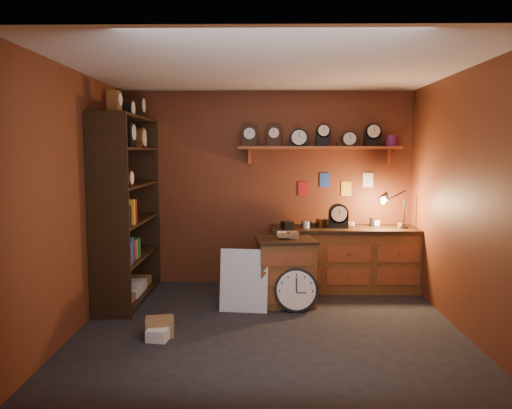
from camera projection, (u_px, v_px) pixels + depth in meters
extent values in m
plane|color=black|center=(269.00, 326.00, 5.35)|extent=(4.00, 4.00, 0.00)
cube|color=brown|center=(268.00, 189.00, 7.00)|extent=(4.00, 0.02, 2.70)
cube|color=brown|center=(272.00, 227.00, 3.42)|extent=(4.00, 0.02, 2.70)
cube|color=brown|center=(79.00, 201.00, 5.24)|extent=(0.02, 3.60, 2.70)
cube|color=brown|center=(461.00, 201.00, 5.18)|extent=(0.02, 3.60, 2.70)
cube|color=beige|center=(270.00, 69.00, 5.07)|extent=(4.00, 3.60, 0.02)
cube|color=#974621|center=(319.00, 148.00, 6.78)|extent=(2.20, 0.30, 0.04)
cube|color=#974621|center=(250.00, 156.00, 6.88)|extent=(0.04, 0.16, 0.20)
cube|color=#974621|center=(388.00, 156.00, 6.85)|extent=(0.04, 0.16, 0.20)
cylinder|color=#B21419|center=(392.00, 141.00, 6.76)|extent=(0.16, 0.16, 0.15)
cube|color=maroon|center=(278.00, 189.00, 6.99)|extent=(0.14, 0.01, 0.20)
cube|color=#1B3B97|center=(300.00, 180.00, 6.97)|extent=(0.14, 0.01, 0.20)
cube|color=gold|center=(321.00, 189.00, 6.98)|extent=(0.14, 0.01, 0.20)
cube|color=silver|center=(343.00, 180.00, 6.96)|extent=(0.14, 0.01, 0.20)
cube|color=black|center=(110.00, 209.00, 6.24)|extent=(0.03, 1.60, 2.30)
cube|color=black|center=(109.00, 217.00, 5.46)|extent=(0.45, 0.03, 2.30)
cube|color=black|center=(143.00, 203.00, 7.01)|extent=(0.45, 0.03, 2.30)
cube|color=black|center=(130.00, 295.00, 6.35)|extent=(0.43, 1.54, 0.03)
cube|color=black|center=(129.00, 256.00, 6.29)|extent=(0.43, 1.54, 0.03)
cube|color=black|center=(128.00, 221.00, 6.25)|extent=(0.43, 1.54, 0.03)
cube|color=black|center=(127.00, 185.00, 6.20)|extent=(0.43, 1.54, 0.03)
cube|color=black|center=(126.00, 149.00, 6.15)|extent=(0.43, 1.54, 0.03)
cube|color=black|center=(126.00, 118.00, 6.11)|extent=(0.43, 1.54, 0.03)
cube|color=brown|center=(345.00, 260.00, 6.77)|extent=(1.93, 0.60, 0.80)
cube|color=black|center=(346.00, 229.00, 6.72)|extent=(1.99, 0.66, 0.05)
cube|color=#974621|center=(349.00, 265.00, 6.46)|extent=(1.85, 0.02, 0.52)
cylinder|color=black|center=(404.00, 227.00, 6.66)|extent=(0.12, 0.12, 0.02)
cylinder|color=black|center=(404.00, 213.00, 6.64)|extent=(0.02, 0.02, 0.38)
cylinder|color=black|center=(396.00, 195.00, 6.59)|extent=(0.27, 0.09, 0.14)
cone|color=black|center=(386.00, 199.00, 6.56)|extent=(0.18, 0.14, 0.18)
cube|color=brown|center=(285.00, 272.00, 6.12)|extent=(0.73, 0.63, 0.78)
cube|color=black|center=(286.00, 240.00, 6.08)|extent=(0.77, 0.68, 0.03)
cube|color=#974621|center=(287.00, 278.00, 5.84)|extent=(0.60, 0.09, 0.66)
cylinder|color=black|center=(296.00, 290.00, 5.83)|extent=(0.52, 0.17, 0.52)
cylinder|color=#F5DFC4|center=(296.00, 290.00, 5.79)|extent=(0.45, 0.10, 0.45)
cube|color=black|center=(296.00, 285.00, 5.78)|extent=(0.01, 0.04, 0.17)
cube|color=black|center=(301.00, 293.00, 5.79)|extent=(0.12, 0.01, 0.01)
cube|color=silver|center=(244.00, 311.00, 5.87)|extent=(0.57, 0.21, 0.74)
cube|color=silver|center=(282.00, 275.00, 6.57)|extent=(0.56, 0.56, 0.49)
cube|color=black|center=(282.00, 280.00, 6.32)|extent=(0.40, 0.11, 0.39)
cube|color=olive|center=(160.00, 327.00, 5.08)|extent=(0.32, 0.29, 0.17)
cube|color=white|center=(159.00, 334.00, 4.96)|extent=(0.24, 0.27, 0.12)
cube|color=olive|center=(252.00, 291.00, 6.37)|extent=(0.30, 0.29, 0.18)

